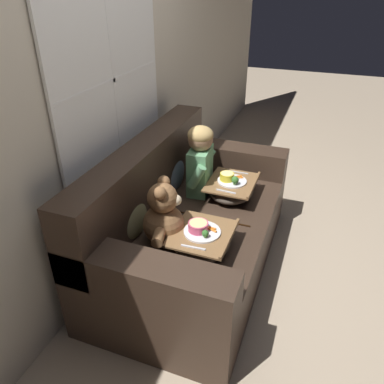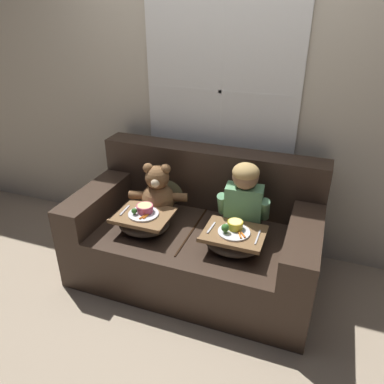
{
  "view_description": "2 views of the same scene",
  "coord_description": "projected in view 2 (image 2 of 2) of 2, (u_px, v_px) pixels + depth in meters",
  "views": [
    {
      "loc": [
        -2.05,
        -0.73,
        1.89
      ],
      "look_at": [
        -0.09,
        -0.0,
        0.68
      ],
      "focal_mm": 35.0,
      "sensor_mm": 36.0,
      "label": 1
    },
    {
      "loc": [
        0.8,
        -2.21,
        1.96
      ],
      "look_at": [
        -0.02,
        0.0,
        0.73
      ],
      "focal_mm": 35.0,
      "sensor_mm": 36.0,
      "label": 2
    }
  ],
  "objects": [
    {
      "name": "throw_pillow_behind_child",
      "position": [
        250.0,
        197.0,
        2.87
      ],
      "size": [
        0.35,
        0.17,
        0.36
      ],
      "color": "slate",
      "rests_on": "couch"
    },
    {
      "name": "throw_pillow_behind_teddy",
      "position": [
        169.0,
        183.0,
        3.08
      ],
      "size": [
        0.34,
        0.17,
        0.36
      ],
      "color": "#898456",
      "rests_on": "couch"
    },
    {
      "name": "couch",
      "position": [
        198.0,
        234.0,
        2.9
      ],
      "size": [
        1.79,
        0.99,
        0.92
      ],
      "color": "#38281E",
      "rests_on": "ground_plane"
    },
    {
      "name": "ground_plane",
      "position": [
        195.0,
        273.0,
        2.99
      ],
      "size": [
        14.0,
        14.0,
        0.0
      ],
      "primitive_type": "plane",
      "color": "tan"
    },
    {
      "name": "wall_back_with_window",
      "position": [
        222.0,
        93.0,
        2.89
      ],
      "size": [
        8.0,
        0.08,
        2.6
      ],
      "color": "beige",
      "rests_on": "ground_plane"
    },
    {
      "name": "lap_tray_child",
      "position": [
        233.0,
        240.0,
        2.52
      ],
      "size": [
        0.41,
        0.34,
        0.2
      ],
      "color": "#473D33",
      "rests_on": "child_figure"
    },
    {
      "name": "teddy_bear",
      "position": [
        158.0,
        193.0,
        2.89
      ],
      "size": [
        0.46,
        0.33,
        0.43
      ],
      "color": "brown",
      "rests_on": "couch"
    },
    {
      "name": "lap_tray_teddy",
      "position": [
        144.0,
        221.0,
        2.73
      ],
      "size": [
        0.4,
        0.35,
        0.19
      ],
      "color": "#473D33",
      "rests_on": "teddy_bear"
    },
    {
      "name": "child_figure",
      "position": [
        244.0,
        195.0,
        2.63
      ],
      "size": [
        0.38,
        0.19,
        0.53
      ],
      "color": "#66A370",
      "rests_on": "couch"
    }
  ]
}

